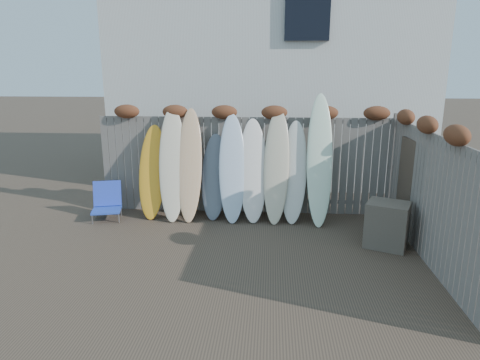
# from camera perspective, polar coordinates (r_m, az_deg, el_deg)

# --- Properties ---
(ground) EXTENTS (80.00, 80.00, 0.00)m
(ground) POSITION_cam_1_polar(r_m,az_deg,el_deg) (6.90, -0.74, -10.59)
(ground) COLOR #493A2D
(back_fence) EXTENTS (6.05, 0.28, 2.24)m
(back_fence) POSITION_cam_1_polar(r_m,az_deg,el_deg) (8.81, 0.95, 3.10)
(back_fence) COLOR slate
(back_fence) RESTS_ON ground
(right_fence) EXTENTS (0.28, 4.40, 2.24)m
(right_fence) POSITION_cam_1_polar(r_m,az_deg,el_deg) (7.15, 24.08, -1.24)
(right_fence) COLOR slate
(right_fence) RESTS_ON ground
(house) EXTENTS (8.50, 5.50, 6.33)m
(house) POSITION_cam_1_polar(r_m,az_deg,el_deg) (12.73, 4.15, 15.74)
(house) COLOR silver
(house) RESTS_ON ground
(beach_chair) EXTENTS (0.67, 0.70, 0.73)m
(beach_chair) POSITION_cam_1_polar(r_m,az_deg,el_deg) (9.05, -17.32, -2.79)
(beach_chair) COLOR blue
(beach_chair) RESTS_ON ground
(wooden_crate) EXTENTS (0.83, 0.78, 0.78)m
(wooden_crate) POSITION_cam_1_polar(r_m,az_deg,el_deg) (7.67, 19.01, -5.66)
(wooden_crate) COLOR #6A5F4F
(wooden_crate) RESTS_ON ground
(lattice_panel) EXTENTS (0.17, 1.17, 1.75)m
(lattice_panel) POSITION_cam_1_polar(r_m,az_deg,el_deg) (8.00, 21.97, -1.42)
(lattice_panel) COLOR brown
(lattice_panel) RESTS_ON ground
(surfboard_0) EXTENTS (0.58, 0.68, 1.85)m
(surfboard_0) POSITION_cam_1_polar(r_m,az_deg,el_deg) (8.79, -11.61, 1.06)
(surfboard_0) COLOR #FFA61F
(surfboard_0) RESTS_ON ground
(surfboard_1) EXTENTS (0.59, 0.83, 2.22)m
(surfboard_1) POSITION_cam_1_polar(r_m,az_deg,el_deg) (8.59, -9.04, 2.11)
(surfboard_1) COLOR beige
(surfboard_1) RESTS_ON ground
(surfboard_2) EXTENTS (0.50, 0.78, 2.19)m
(surfboard_2) POSITION_cam_1_polar(r_m,az_deg,el_deg) (8.52, -6.72, 2.00)
(surfboard_2) COLOR #FBDC8C
(surfboard_2) RESTS_ON ground
(surfboard_3) EXTENTS (0.55, 0.63, 1.69)m
(surfboard_3) POSITION_cam_1_polar(r_m,az_deg,el_deg) (8.58, -3.45, 0.43)
(surfboard_3) COLOR slate
(surfboard_3) RESTS_ON ground
(surfboard_4) EXTENTS (0.58, 0.78, 2.09)m
(surfboard_4) POSITION_cam_1_polar(r_m,az_deg,el_deg) (8.41, -1.06, 1.59)
(surfboard_4) COLOR silver
(surfboard_4) RESTS_ON ground
(surfboard_5) EXTENTS (0.60, 0.75, 2.00)m
(surfboard_5) POSITION_cam_1_polar(r_m,az_deg,el_deg) (8.43, 1.74, 1.28)
(surfboard_5) COLOR white
(surfboard_5) RESTS_ON ground
(surfboard_6) EXTENTS (0.55, 0.81, 2.19)m
(surfboard_6) POSITION_cam_1_polar(r_m,az_deg,el_deg) (8.38, 4.88, 1.84)
(surfboard_6) COLOR beige
(surfboard_6) RESTS_ON ground
(surfboard_7) EXTENTS (0.57, 0.74, 1.96)m
(surfboard_7) POSITION_cam_1_polar(r_m,az_deg,el_deg) (8.43, 7.20, 1.07)
(surfboard_7) COLOR silver
(surfboard_7) RESTS_ON ground
(surfboard_8) EXTENTS (0.50, 0.88, 2.49)m
(surfboard_8) POSITION_cam_1_polar(r_m,az_deg,el_deg) (8.36, 10.57, 2.67)
(surfboard_8) COLOR #DAF6D5
(surfboard_8) RESTS_ON ground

